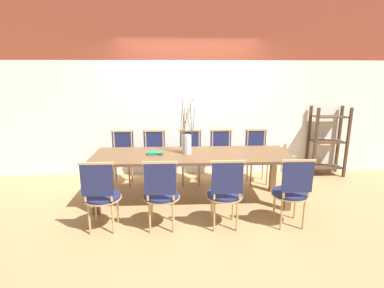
% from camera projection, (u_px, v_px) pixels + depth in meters
% --- Properties ---
extents(ground_plane, '(16.00, 16.00, 0.00)m').
position_uv_depth(ground_plane, '(192.00, 201.00, 4.54)').
color(ground_plane, '#A87F51').
extents(wall_rear, '(12.00, 0.06, 3.20)m').
position_uv_depth(wall_rear, '(189.00, 89.00, 5.45)').
color(wall_rear, white).
rests_on(wall_rear, ground_plane).
extents(dining_table, '(2.87, 0.89, 0.75)m').
position_uv_depth(dining_table, '(192.00, 160.00, 4.38)').
color(dining_table, brown).
rests_on(dining_table, ground_plane).
extents(chair_near_leftend, '(0.46, 0.46, 0.92)m').
position_uv_depth(chair_near_leftend, '(101.00, 194.00, 3.60)').
color(chair_near_leftend, '#1E234C').
rests_on(chair_near_leftend, ground_plane).
extents(chair_near_left, '(0.46, 0.46, 0.92)m').
position_uv_depth(chair_near_left, '(161.00, 192.00, 3.63)').
color(chair_near_left, '#1E234C').
rests_on(chair_near_left, ground_plane).
extents(chair_near_center, '(0.46, 0.46, 0.92)m').
position_uv_depth(chair_near_center, '(225.00, 191.00, 3.66)').
color(chair_near_center, '#1E234C').
rests_on(chair_near_center, ground_plane).
extents(chair_near_right, '(0.46, 0.46, 0.92)m').
position_uv_depth(chair_near_right, '(292.00, 190.00, 3.70)').
color(chair_near_right, '#1E234C').
rests_on(chair_near_right, ground_plane).
extents(chair_far_leftend, '(0.46, 0.46, 0.92)m').
position_uv_depth(chair_far_leftend, '(122.00, 157.00, 5.14)').
color(chair_far_leftend, '#1E234C').
rests_on(chair_far_leftend, ground_plane).
extents(chair_far_left, '(0.46, 0.46, 0.92)m').
position_uv_depth(chair_far_left, '(154.00, 156.00, 5.16)').
color(chair_far_left, '#1E234C').
rests_on(chair_far_left, ground_plane).
extents(chair_far_center, '(0.46, 0.46, 0.92)m').
position_uv_depth(chair_far_center, '(191.00, 156.00, 5.19)').
color(chair_far_center, '#1E234C').
rests_on(chair_far_center, ground_plane).
extents(chair_far_right, '(0.46, 0.46, 0.92)m').
position_uv_depth(chair_far_right, '(222.00, 155.00, 5.21)').
color(chair_far_right, '#1E234C').
rests_on(chair_far_right, ground_plane).
extents(chair_far_rightend, '(0.46, 0.46, 0.92)m').
position_uv_depth(chair_far_rightend, '(257.00, 155.00, 5.24)').
color(chair_far_rightend, '#1E234C').
rests_on(chair_far_rightend, ground_plane).
extents(vase_centerpiece, '(0.21, 0.21, 0.82)m').
position_uv_depth(vase_centerpiece, '(187.00, 143.00, 4.34)').
color(vase_centerpiece, '#B2BCC1').
rests_on(vase_centerpiece, dining_table).
extents(book_stack, '(0.24, 0.19, 0.03)m').
position_uv_depth(book_stack, '(155.00, 153.00, 4.35)').
color(book_stack, '#1E6B4C').
rests_on(book_stack, dining_table).
extents(shelving_rack, '(0.64, 0.35, 1.29)m').
position_uv_depth(shelving_rack, '(327.00, 142.00, 5.56)').
color(shelving_rack, '#422D1E').
rests_on(shelving_rack, ground_plane).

